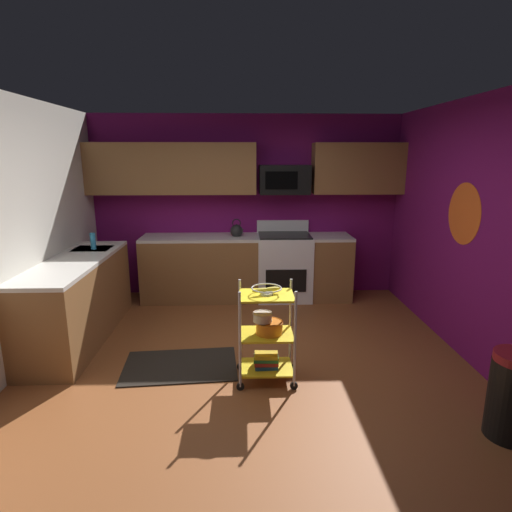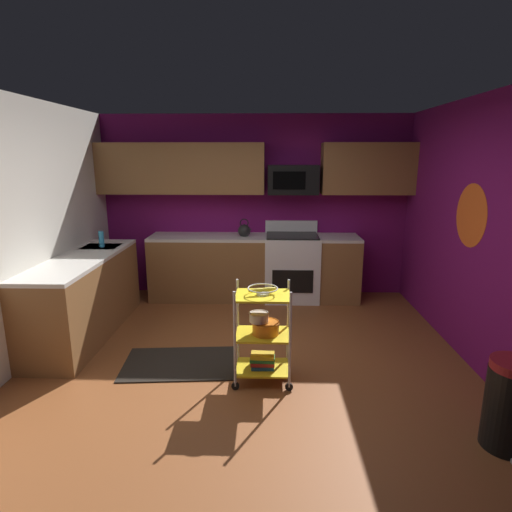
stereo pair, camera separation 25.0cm
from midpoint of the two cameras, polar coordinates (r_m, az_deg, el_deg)
floor at (r=4.27m, az=0.54°, el=-15.22°), size 4.40×4.80×0.04m
wall_back at (r=6.21m, az=1.02°, el=6.74°), size 4.52×0.06×2.60m
wall_left at (r=4.45m, az=-29.49°, el=2.31°), size 0.06×4.80×2.60m
wall_right at (r=4.38m, az=31.20°, el=1.95°), size 0.06×4.80×2.60m
wall_flower_decal at (r=4.73m, az=28.49°, el=4.83°), size 0.00×0.63×0.63m
counter_run at (r=5.59m, az=-7.22°, el=-2.89°), size 3.68×2.65×0.92m
oven_range at (r=6.06m, az=6.02°, el=-1.41°), size 0.76×0.65×1.10m
upper_cabinets at (r=5.98m, az=-0.14°, el=11.77°), size 4.40×0.33×0.70m
microwave at (r=5.98m, az=6.23°, el=10.25°), size 0.70×0.39×0.40m
rolling_cart at (r=3.87m, az=2.79°, el=-10.59°), size 0.55×0.39×0.91m
fruit_bowl at (r=3.72m, az=2.86°, el=-4.59°), size 0.27×0.27×0.07m
mixing_bowl_large at (r=3.84m, az=3.21°, el=-9.67°), size 0.25×0.25×0.11m
mixing_bowl_small at (r=3.81m, az=2.30°, el=-8.26°), size 0.18×0.18×0.08m
book_stack at (r=3.98m, az=2.74°, el=-14.00°), size 0.23×0.17×0.13m
kettle at (r=5.94m, az=-0.39°, el=3.46°), size 0.21×0.18×0.26m
dish_soap_bottle at (r=5.50m, az=-19.02°, el=2.17°), size 0.06×0.06×0.20m
trash_can at (r=3.65m, az=33.01°, el=-16.62°), size 0.34×0.42×0.66m
floor_rug at (r=4.37m, az=-8.68°, el=-14.22°), size 1.15×0.78×0.01m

